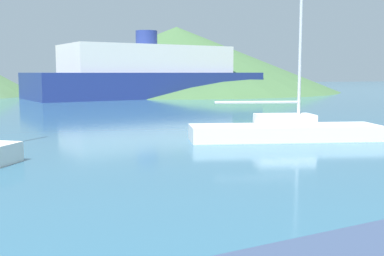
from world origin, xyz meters
name	(u,v)px	position (x,y,z in m)	size (l,w,h in m)	color
sailboat_inner	(284,130)	(4.83, 18.87, 0.42)	(7.64, 3.23, 8.25)	white
ferry_distant	(147,75)	(6.58, 53.13, 2.41)	(26.22, 15.02, 7.05)	navy
hill_central	(177,59)	(14.28, 68.97, 4.54)	(45.40, 45.40, 9.07)	#3D6038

